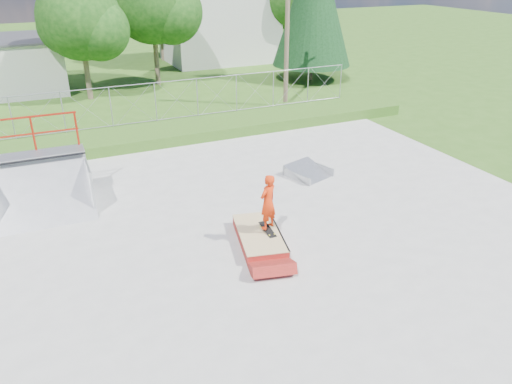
# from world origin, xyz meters

# --- Properties ---
(ground) EXTENTS (120.00, 120.00, 0.00)m
(ground) POSITION_xyz_m (0.00, 0.00, 0.00)
(ground) COLOR #315618
(ground) RESTS_ON ground
(concrete_pad) EXTENTS (20.00, 16.00, 0.04)m
(concrete_pad) POSITION_xyz_m (0.00, 0.00, 0.02)
(concrete_pad) COLOR #999996
(concrete_pad) RESTS_ON ground
(grass_berm) EXTENTS (24.00, 3.00, 0.50)m
(grass_berm) POSITION_xyz_m (0.00, 9.50, 0.25)
(grass_berm) COLOR #315618
(grass_berm) RESTS_ON ground
(grind_box) EXTENTS (1.66, 2.58, 0.35)m
(grind_box) POSITION_xyz_m (0.05, -0.61, 0.18)
(grind_box) COLOR maroon
(grind_box) RESTS_ON concrete_pad
(quarter_pipe) EXTENTS (2.92, 2.49, 2.87)m
(quarter_pipe) POSITION_xyz_m (-5.30, 3.86, 1.43)
(quarter_pipe) COLOR #A2A5A9
(quarter_pipe) RESTS_ON concrete_pad
(flat_bank_ramp) EXTENTS (1.70, 1.76, 0.41)m
(flat_bank_ramp) POSITION_xyz_m (3.72, 2.93, 0.20)
(flat_bank_ramp) COLOR #A2A5A9
(flat_bank_ramp) RESTS_ON concrete_pad
(skateboard) EXTENTS (0.23, 0.80, 0.13)m
(skateboard) POSITION_xyz_m (0.29, -0.66, 0.40)
(skateboard) COLOR black
(skateboard) RESTS_ON grind_box
(skater) EXTENTS (0.69, 0.60, 1.60)m
(skater) POSITION_xyz_m (0.29, -0.66, 1.20)
(skater) COLOR red
(skater) RESTS_ON grind_box
(chain_link_fence) EXTENTS (20.00, 0.06, 1.80)m
(chain_link_fence) POSITION_xyz_m (0.00, 10.50, 1.40)
(chain_link_fence) COLOR #919499
(chain_link_fence) RESTS_ON grass_berm
(gable_house) EXTENTS (8.40, 6.08, 8.94)m
(gable_house) POSITION_xyz_m (9.00, 26.00, 3.84)
(gable_house) COLOR #B7B8B3
(gable_house) RESTS_ON ground
(utility_pole) EXTENTS (0.24, 0.24, 8.00)m
(utility_pole) POSITION_xyz_m (7.50, 12.00, 4.00)
(utility_pole) COLOR brown
(utility_pole) RESTS_ON ground
(tree_left_near) EXTENTS (4.76, 4.48, 6.65)m
(tree_left_near) POSITION_xyz_m (-1.75, 17.83, 4.24)
(tree_left_near) COLOR brown
(tree_left_near) RESTS_ON ground
(tree_center) EXTENTS (5.44, 5.12, 7.60)m
(tree_center) POSITION_xyz_m (2.78, 19.81, 4.85)
(tree_center) COLOR brown
(tree_center) RESTS_ON ground
(tree_back_mid) EXTENTS (4.08, 3.84, 5.70)m
(tree_back_mid) POSITION_xyz_m (5.21, 27.86, 3.63)
(tree_back_mid) COLOR brown
(tree_back_mid) RESTS_ON ground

